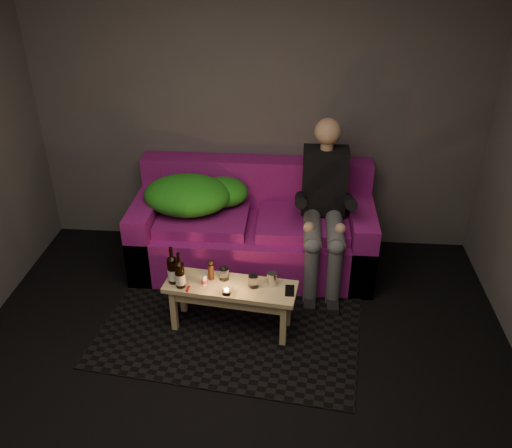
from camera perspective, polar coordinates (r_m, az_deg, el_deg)
The scene contains 17 objects.
floor at distance 3.65m, azimuth -2.77°, elevation -19.85°, with size 4.50×4.50×0.00m, color black.
room at distance 3.05m, azimuth -2.45°, elevation 7.88°, with size 4.50×4.50×4.50m.
rug at distance 4.32m, azimuth -2.50°, elevation -10.29°, with size 1.96×1.43×0.01m, color black.
sofa at distance 4.85m, azimuth -0.24°, elevation -0.71°, with size 2.07×0.93×0.89m.
green_blanket at distance 4.74m, azimuth -6.59°, elevation 3.13°, with size 0.91×0.62×0.31m.
person at distance 4.50m, azimuth 7.20°, elevation 2.23°, with size 0.37×0.86×1.38m.
coffee_table at distance 4.07m, azimuth -2.68°, elevation -7.24°, with size 1.01×0.43×0.40m.
beer_bottle_a at distance 4.04m, azimuth -8.78°, elevation -4.76°, with size 0.08×0.08×0.30m.
beer_bottle_b at distance 3.99m, azimuth -8.02°, elevation -5.27°, with size 0.07×0.07×0.29m.
salt_shaker at distance 4.03m, azimuth -5.49°, elevation -5.87°, with size 0.04×0.04×0.08m, color silver.
pepper_mill at distance 4.07m, azimuth -4.77°, elevation -5.04°, with size 0.05×0.05×0.13m, color black.
tumbler_back at distance 4.07m, azimuth -3.39°, elevation -5.26°, with size 0.08×0.08×0.09m, color white.
tealight at distance 3.93m, azimuth -3.13°, elevation -7.08°, with size 0.07×0.07×0.05m.
tumbler_front at distance 3.98m, azimuth -0.29°, elevation -6.06°, with size 0.07×0.07×0.09m, color white.
steel_cup at distance 4.01m, azimuth 1.68°, elevation -5.78°, with size 0.07×0.07×0.10m, color #B7BABF.
smartphone at distance 3.97m, azimuth 3.56°, elevation -7.01°, with size 0.07×0.13×0.01m, color black.
red_lighter at distance 4.01m, azimuth -7.18°, elevation -6.79°, with size 0.02×0.06×0.01m, color #BB0F0B.
Camera 1 is at (0.35, -2.34, 2.78)m, focal length 38.00 mm.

